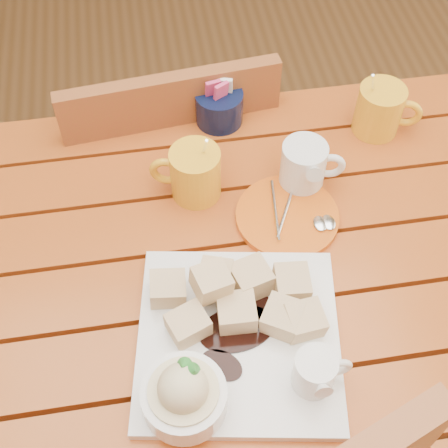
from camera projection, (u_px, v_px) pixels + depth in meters
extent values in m
plane|color=#593619|center=(214.00, 435.00, 1.56)|extent=(5.00, 5.00, 0.00)
cube|color=#9E4014|center=(232.00, 429.00, 0.84)|extent=(1.20, 0.11, 0.03)
cube|color=#9E4014|center=(219.00, 351.00, 0.90)|extent=(1.20, 0.11, 0.03)
cube|color=#9E4014|center=(208.00, 284.00, 0.97)|extent=(1.20, 0.11, 0.03)
cube|color=#9E4014|center=(198.00, 226.00, 1.04)|extent=(1.20, 0.11, 0.03)
cube|color=#9E4014|center=(189.00, 174.00, 1.10)|extent=(1.20, 0.11, 0.03)
cube|color=#9E4014|center=(182.00, 129.00, 1.17)|extent=(1.20, 0.11, 0.03)
cube|color=#9E4014|center=(182.00, 143.00, 1.22)|extent=(1.12, 0.04, 0.08)
cylinder|color=#9E4014|center=(413.00, 211.00, 1.53)|extent=(0.06, 0.06, 0.72)
cube|color=white|center=(238.00, 338.00, 0.89)|extent=(0.33, 0.33, 0.02)
cube|color=#C8893D|center=(292.00, 284.00, 0.91)|extent=(0.05, 0.05, 0.04)
cube|color=#C8893D|center=(251.00, 278.00, 0.92)|extent=(0.06, 0.06, 0.04)
cube|color=#C8893D|center=(211.00, 282.00, 0.87)|extent=(0.06, 0.06, 0.04)
cube|color=#C8893D|center=(168.00, 289.00, 0.90)|extent=(0.05, 0.05, 0.04)
cube|color=#C8893D|center=(215.00, 278.00, 0.92)|extent=(0.07, 0.07, 0.04)
cube|color=#C8893D|center=(188.00, 325.00, 0.87)|extent=(0.07, 0.07, 0.04)
cube|color=#C8893D|center=(304.00, 320.00, 0.87)|extent=(0.06, 0.06, 0.04)
cube|color=#C8893D|center=(237.00, 312.00, 0.88)|extent=(0.05, 0.05, 0.04)
cube|color=#C8893D|center=(283.00, 318.00, 0.88)|extent=(0.07, 0.07, 0.04)
cylinder|color=white|center=(184.00, 398.00, 0.81)|extent=(0.11, 0.11, 0.04)
cylinder|color=beige|center=(184.00, 394.00, 0.80)|extent=(0.09, 0.09, 0.03)
sphere|color=beige|center=(183.00, 388.00, 0.78)|extent=(0.07, 0.07, 0.07)
cone|color=#2A812D|center=(193.00, 371.00, 0.76)|extent=(0.04, 0.04, 0.03)
cone|color=#2A812D|center=(183.00, 366.00, 0.77)|extent=(0.03, 0.03, 0.03)
cylinder|color=white|center=(314.00, 372.00, 0.82)|extent=(0.06, 0.06, 0.06)
cylinder|color=black|center=(317.00, 364.00, 0.80)|extent=(0.04, 0.04, 0.01)
cone|color=white|center=(322.00, 386.00, 0.78)|extent=(0.02, 0.02, 0.03)
torus|color=white|center=(339.00, 368.00, 0.82)|extent=(0.04, 0.01, 0.04)
cylinder|color=#F3A71E|center=(196.00, 173.00, 1.02)|extent=(0.08, 0.08, 0.09)
cylinder|color=black|center=(195.00, 157.00, 0.99)|extent=(0.07, 0.07, 0.01)
torus|color=#F3A71E|center=(166.00, 171.00, 1.03)|extent=(0.06, 0.03, 0.06)
cylinder|color=silver|center=(203.00, 155.00, 1.00)|extent=(0.01, 0.06, 0.12)
cylinder|color=#F3A71E|center=(379.00, 110.00, 1.11)|extent=(0.08, 0.08, 0.09)
cylinder|color=black|center=(383.00, 93.00, 1.08)|extent=(0.07, 0.07, 0.01)
torus|color=#F3A71E|center=(406.00, 113.00, 1.11)|extent=(0.06, 0.03, 0.06)
cylinder|color=silver|center=(373.00, 93.00, 1.09)|extent=(0.04, 0.04, 0.12)
cylinder|color=white|center=(303.00, 166.00, 1.03)|extent=(0.08, 0.08, 0.09)
cylinder|color=white|center=(305.00, 150.00, 1.00)|extent=(0.06, 0.06, 0.01)
cone|color=white|center=(310.00, 171.00, 0.99)|extent=(0.03, 0.03, 0.03)
torus|color=white|center=(329.00, 162.00, 1.04)|extent=(0.05, 0.02, 0.05)
cylinder|color=black|center=(219.00, 107.00, 1.14)|extent=(0.09, 0.09, 0.06)
cube|color=#D3396B|center=(213.00, 90.00, 1.10)|extent=(0.03, 0.02, 0.04)
cube|color=white|center=(225.00, 87.00, 1.11)|extent=(0.03, 0.02, 0.04)
cube|color=#D3396B|center=(221.00, 92.00, 1.10)|extent=(0.03, 0.02, 0.04)
cylinder|color=#D35812|center=(287.00, 216.00, 1.02)|extent=(0.17, 0.17, 0.01)
cylinder|color=silver|center=(275.00, 210.00, 1.02)|extent=(0.02, 0.12, 0.01)
cylinder|color=silver|center=(286.00, 208.00, 1.02)|extent=(0.06, 0.11, 0.01)
ellipsoid|color=silver|center=(320.00, 224.00, 1.00)|extent=(0.02, 0.03, 0.01)
ellipsoid|color=silver|center=(329.00, 222.00, 1.00)|extent=(0.02, 0.03, 0.01)
cube|color=brown|center=(166.00, 168.00, 1.53)|extent=(0.44, 0.44, 0.03)
cylinder|color=brown|center=(217.00, 163.00, 1.83)|extent=(0.03, 0.03, 0.40)
cylinder|color=brown|center=(100.00, 186.00, 1.78)|extent=(0.03, 0.03, 0.40)
cylinder|color=brown|center=(250.00, 258.00, 1.63)|extent=(0.03, 0.03, 0.40)
cylinder|color=brown|center=(120.00, 287.00, 1.58)|extent=(0.03, 0.03, 0.40)
cube|color=brown|center=(176.00, 160.00, 1.25)|extent=(0.40, 0.07, 0.42)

